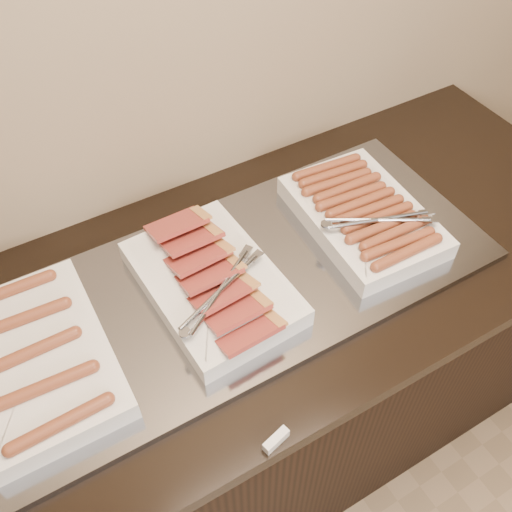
{
  "coord_description": "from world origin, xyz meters",
  "views": [
    {
      "loc": [
        -0.33,
        1.42,
        1.91
      ],
      "look_at": [
        0.08,
        2.13,
        0.97
      ],
      "focal_mm": 40.0,
      "sensor_mm": 36.0,
      "label": 1
    }
  ],
  "objects_px": {
    "dish_left": "(37,359)",
    "counter": "(231,387)",
    "warming_tray": "(232,284)",
    "dish_center": "(212,282)",
    "dish_right": "(364,215)"
  },
  "relations": [
    {
      "from": "counter",
      "to": "dish_left",
      "type": "height_order",
      "value": "dish_left"
    },
    {
      "from": "dish_center",
      "to": "counter",
      "type": "bearing_deg",
      "value": 3.63
    },
    {
      "from": "dish_left",
      "to": "dish_center",
      "type": "height_order",
      "value": "dish_center"
    },
    {
      "from": "dish_left",
      "to": "dish_center",
      "type": "distance_m",
      "value": 0.38
    },
    {
      "from": "counter",
      "to": "warming_tray",
      "type": "xyz_separation_m",
      "value": [
        0.02,
        0.0,
        0.46
      ]
    },
    {
      "from": "counter",
      "to": "warming_tray",
      "type": "bearing_deg",
      "value": 0.0
    },
    {
      "from": "warming_tray",
      "to": "dish_center",
      "type": "height_order",
      "value": "dish_center"
    },
    {
      "from": "dish_left",
      "to": "counter",
      "type": "bearing_deg",
      "value": 0.55
    },
    {
      "from": "warming_tray",
      "to": "dish_right",
      "type": "xyz_separation_m",
      "value": [
        0.36,
        -0.0,
        0.04
      ]
    },
    {
      "from": "dish_left",
      "to": "warming_tray",
      "type": "bearing_deg",
      "value": 0.55
    },
    {
      "from": "dish_center",
      "to": "dish_right",
      "type": "bearing_deg",
      "value": -2.97
    },
    {
      "from": "warming_tray",
      "to": "dish_left",
      "type": "bearing_deg",
      "value": 180.0
    },
    {
      "from": "counter",
      "to": "dish_right",
      "type": "bearing_deg",
      "value": -0.49
    },
    {
      "from": "counter",
      "to": "dish_center",
      "type": "relative_size",
      "value": 4.98
    },
    {
      "from": "counter",
      "to": "warming_tray",
      "type": "relative_size",
      "value": 1.72
    }
  ]
}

